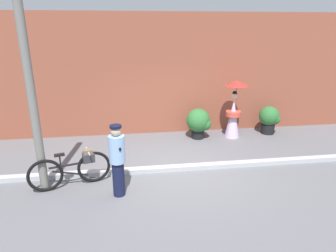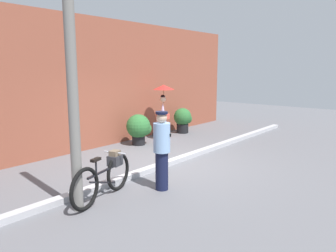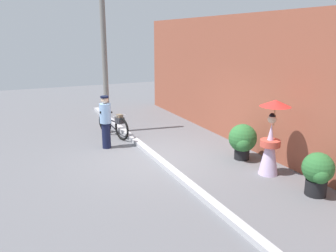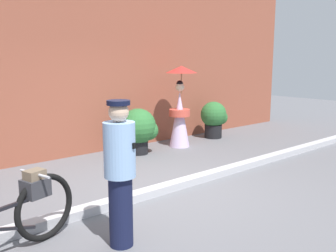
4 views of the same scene
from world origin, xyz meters
TOP-DOWN VIEW (x-y plane):
  - ground_plane at (0.00, 0.00)m, footprint 30.00×30.00m
  - building_wall at (0.00, 3.11)m, footprint 14.00×0.40m
  - sidewalk_curb at (0.00, 0.00)m, footprint 14.00×0.20m
  - bicycle_near_officer at (-2.49, -0.44)m, footprint 1.79×0.63m
  - person_officer at (-1.46, -0.98)m, footprint 0.34×0.36m
  - person_with_parasol at (2.23, 2.15)m, footprint 0.73×0.73m
  - potted_plant_by_door at (3.58, 2.30)m, footprint 0.69×0.67m
  - potted_plant_small at (1.09, 2.18)m, footprint 0.79×0.77m
  - utility_pole at (-3.14, -0.49)m, footprint 0.18×0.18m

SIDE VIEW (x-z plane):
  - ground_plane at x=0.00m, z-range 0.00..0.00m
  - sidewalk_curb at x=0.00m, z-range 0.00..0.12m
  - bicycle_near_officer at x=-2.49m, z-range 0.02..0.86m
  - potted_plant_by_door at x=3.58m, z-range 0.06..1.01m
  - potted_plant_small at x=1.09m, z-range 0.06..1.06m
  - person_officer at x=-1.46m, z-range 0.05..1.66m
  - person_with_parasol at x=2.23m, z-range -0.03..1.86m
  - building_wall at x=0.00m, z-range 0.00..3.96m
  - utility_pole at x=-3.14m, z-range 0.00..4.80m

